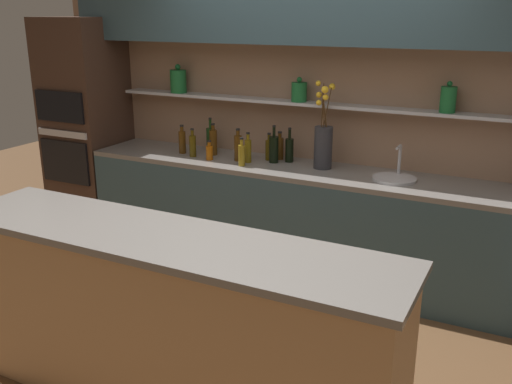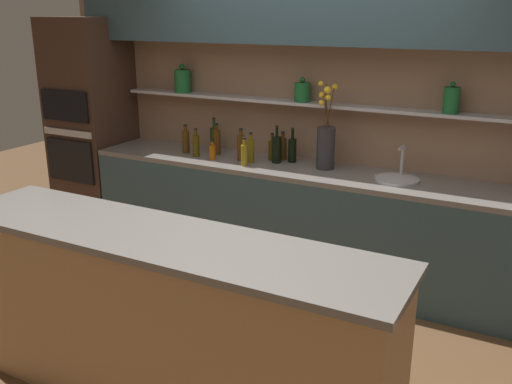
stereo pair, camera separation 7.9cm
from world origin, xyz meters
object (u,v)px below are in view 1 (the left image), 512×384
at_px(oven_tower, 87,129).
at_px(sink_fixture, 395,177).
at_px(bottle_spirit_11, 238,147).
at_px(bottle_sauce_0, 209,152).
at_px(bottle_wine_10, 289,149).
at_px(bottle_oil_7, 242,154).
at_px(bottle_oil_3, 248,150).
at_px(bottle_spirit_6, 280,148).
at_px(bottle_spirit_8, 213,142).
at_px(bottle_oil_1, 269,149).
at_px(bottle_oil_4, 193,145).
at_px(flower_vase, 323,143).
at_px(bottle_spirit_9, 182,141).
at_px(bottle_wine_5, 274,149).
at_px(bottle_wine_2, 211,139).

height_order(oven_tower, sink_fixture, oven_tower).
bearing_deg(oven_tower, bottle_spirit_11, -0.64).
distance_m(bottle_sauce_0, bottle_wine_10, 0.68).
bearing_deg(bottle_oil_7, bottle_oil_3, 92.04).
bearing_deg(bottle_spirit_6, bottle_spirit_8, -168.47).
distance_m(bottle_oil_1, bottle_wine_10, 0.18).
bearing_deg(bottle_oil_4, bottle_wine_10, 14.59).
relative_size(flower_vase, bottle_spirit_9, 2.73).
height_order(bottle_oil_7, bottle_spirit_9, bottle_spirit_9).
height_order(bottle_wine_5, bottle_spirit_9, bottle_wine_5).
bearing_deg(bottle_spirit_11, bottle_wine_5, 15.71).
xyz_separation_m(bottle_spirit_8, bottle_spirit_11, (0.29, -0.08, -0.00)).
relative_size(bottle_oil_3, bottle_spirit_8, 0.91).
relative_size(bottle_sauce_0, bottle_spirit_6, 0.70).
distance_m(bottle_wine_5, bottle_spirit_8, 0.59).
relative_size(bottle_wine_2, bottle_spirit_11, 1.11).
bearing_deg(bottle_spirit_9, bottle_oil_4, -23.03).
bearing_deg(bottle_oil_4, bottle_wine_5, 10.64).
relative_size(bottle_oil_4, bottle_spirit_11, 0.90).
xyz_separation_m(bottle_wine_2, bottle_oil_3, (0.48, -0.20, -0.01)).
distance_m(flower_vase, bottle_oil_1, 0.51).
relative_size(sink_fixture, bottle_sauce_0, 1.94).
relative_size(bottle_oil_7, bottle_wine_10, 0.81).
height_order(oven_tower, bottle_oil_3, oven_tower).
distance_m(flower_vase, bottle_spirit_6, 0.45).
bearing_deg(oven_tower, flower_vase, 1.88).
bearing_deg(bottle_spirit_6, oven_tower, -174.66).
relative_size(bottle_oil_1, bottle_spirit_9, 0.92).
bearing_deg(bottle_spirit_9, bottle_spirit_8, 14.47).
relative_size(sink_fixture, bottle_oil_3, 1.29).
bearing_deg(bottle_spirit_8, bottle_sauce_0, -69.89).
height_order(sink_fixture, bottle_oil_4, sink_fixture).
distance_m(oven_tower, flower_vase, 2.41).
xyz_separation_m(oven_tower, bottle_oil_3, (1.79, -0.03, -0.01)).
distance_m(bottle_sauce_0, bottle_spirit_8, 0.19).
relative_size(bottle_oil_7, bottle_spirit_8, 0.84).
distance_m(flower_vase, bottle_oil_3, 0.64).
xyz_separation_m(bottle_oil_3, bottle_wine_10, (0.30, 0.17, 0.00)).
distance_m(flower_vase, bottle_oil_7, 0.67).
bearing_deg(bottle_oil_4, bottle_spirit_9, 156.97).
bearing_deg(bottle_oil_1, bottle_oil_4, -163.19).
height_order(bottle_oil_7, bottle_wine_10, bottle_wine_10).
height_order(bottle_oil_3, bottle_spirit_8, bottle_spirit_8).
distance_m(oven_tower, bottle_spirit_6, 1.99).
xyz_separation_m(flower_vase, bottle_oil_3, (-0.62, -0.11, -0.10)).
bearing_deg(bottle_wine_2, bottle_oil_1, -4.37).
bearing_deg(bottle_spirit_11, bottle_oil_7, -51.36).
xyz_separation_m(bottle_oil_1, bottle_oil_4, (-0.64, -0.19, 0.01)).
height_order(bottle_oil_4, bottle_spirit_6, bottle_oil_4).
bearing_deg(sink_fixture, bottle_spirit_11, -178.68).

